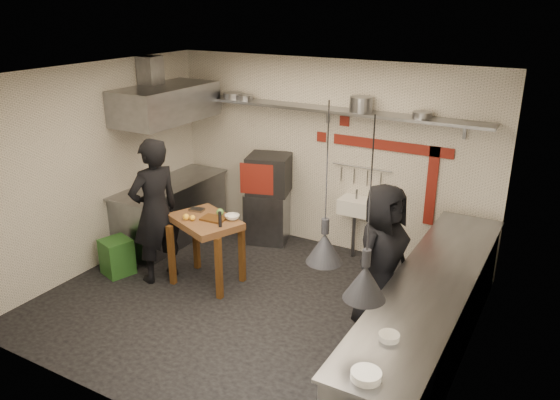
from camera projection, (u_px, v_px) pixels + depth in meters
The scene contains 47 objects.
floor at pixel (253, 305), 6.77m from camera, with size 5.00×5.00×0.00m, color black.
ceiling at pixel (248, 76), 5.79m from camera, with size 5.00×5.00×0.00m, color beige.
wall_back at pixel (328, 156), 7.99m from camera, with size 5.00×0.04×2.80m, color silver.
wall_front at pixel (116, 275), 4.57m from camera, with size 5.00×0.04×2.80m, color silver.
wall_left at pixel (96, 168), 7.44m from camera, with size 0.04×4.20×2.80m, color silver.
wall_right at pixel (475, 245), 5.12m from camera, with size 0.04×4.20×2.80m, color silver.
red_band_horiz at pixel (391, 146), 7.43m from camera, with size 1.70×0.02×0.14m, color maroon.
red_band_vert at pixel (432, 186), 7.32m from camera, with size 0.14×0.02×1.10m, color maroon.
red_tile_a at pixel (345, 121), 7.66m from camera, with size 0.14×0.02×0.14m, color maroon.
red_tile_b at pixel (322, 137), 7.92m from camera, with size 0.14×0.02×0.14m, color maroon.
back_shelf at pixel (324, 109), 7.59m from camera, with size 4.60×0.34×0.04m, color slate.
shelf_bracket_left at pixel (219, 103), 8.63m from camera, with size 0.04×0.06×0.24m, color slate.
shelf_bracket_mid at pixel (328, 114), 7.75m from camera, with size 0.04×0.06×0.24m, color slate.
shelf_bracket_right at pixel (465, 129), 6.86m from camera, with size 0.04×0.06×0.24m, color slate.
pan_far_left at pixel (233, 95), 8.27m from camera, with size 0.30×0.30×0.09m, color slate.
pan_mid_left at pixel (244, 97), 8.18m from camera, with size 0.26×0.26×0.07m, color slate.
stock_pot at pixel (361, 104), 7.30m from camera, with size 0.31×0.31×0.20m, color slate.
pan_right at pixel (422, 115), 6.93m from camera, with size 0.25×0.25×0.08m, color slate.
oven_stand at pixel (268, 216), 8.45m from camera, with size 0.62×0.57×0.80m, color slate.
combi_oven at pixel (269, 174), 8.20m from camera, with size 0.61×0.57×0.58m, color black.
oven_door at pixel (257, 179), 7.97m from camera, with size 0.50×0.03×0.46m, color maroon.
oven_glass at pixel (255, 179), 7.97m from camera, with size 0.33×0.01×0.34m, color black.
hand_sink at pixel (356, 206), 7.80m from camera, with size 0.46×0.34×0.22m, color silver.
sink_tap at pixel (357, 194), 7.74m from camera, with size 0.03×0.03×0.14m, color slate.
sink_drain at pixel (354, 235), 7.92m from camera, with size 0.06×0.06×0.66m, color slate.
utensil_rail at pixel (362, 167), 7.73m from camera, with size 0.02×0.02×0.90m, color slate.
counter_right at pixel (428, 322), 5.61m from camera, with size 0.70×3.80×0.90m, color slate.
counter_right_top at pixel (433, 282), 5.45m from camera, with size 0.76×3.90×0.03m, color slate.
plate_stack at pixel (366, 375), 4.02m from camera, with size 0.23×0.23×0.07m, color silver.
small_bowl_right at pixel (389, 337), 4.50m from camera, with size 0.18×0.18×0.05m, color silver.
counter_left at pixel (171, 212), 8.46m from camera, with size 0.70×1.90×0.90m, color slate.
counter_left_top at pixel (169, 184), 8.30m from camera, with size 0.76×2.00×0.03m, color slate.
extractor_hood at pixel (166, 103), 7.85m from camera, with size 0.78×1.60×0.50m, color slate.
hood_duct at pixel (151, 74), 7.82m from camera, with size 0.28×0.28×0.50m, color slate.
green_bin at pixel (117, 257), 7.46m from camera, with size 0.37×0.37×0.50m, color #255920.
prep_table at pixel (207, 251), 7.15m from camera, with size 0.92×0.64×0.92m, color brown, non-canonical shape.
cutting_board at pixel (214, 219), 6.95m from camera, with size 0.31×0.22×0.03m, color #533012.
pepper_mill at pixel (220, 219), 6.71m from camera, with size 0.04×0.04×0.20m, color black.
lemon_a at pixel (186, 217), 6.93m from camera, with size 0.08×0.08×0.08m, color yellow.
lemon_b at pixel (193, 218), 6.91m from camera, with size 0.07×0.07×0.07m, color yellow.
veg_ball at pixel (220, 212), 7.06m from camera, with size 0.10×0.10×0.10m, color #5D9D46.
steel_tray at pixel (197, 210), 7.24m from camera, with size 0.19×0.13×0.03m, color slate.
bowl at pixel (232, 217), 6.96m from camera, with size 0.19×0.19×0.06m, color silver.
heat_lamp_near at pixel (326, 185), 4.67m from camera, with size 0.34×0.34×1.46m, color black, non-canonical shape.
heat_lamp_far at pixel (369, 212), 4.13m from camera, with size 0.35×0.35×1.49m, color black, non-canonical shape.
chef_left at pixel (155, 211), 7.09m from camera, with size 0.71×0.47×1.94m, color black.
chef_right at pixel (382, 257), 6.09m from camera, with size 0.84×0.55×1.71m, color black.
Camera 1 is at (3.21, -4.95, 3.58)m, focal length 35.00 mm.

